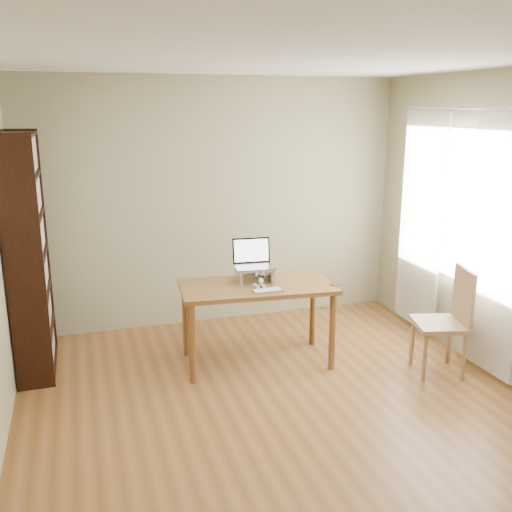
{
  "coord_description": "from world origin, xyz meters",
  "views": [
    {
      "loc": [
        -1.4,
        -3.57,
        2.29
      ],
      "look_at": [
        0.06,
        1.04,
        1.02
      ],
      "focal_mm": 40.0,
      "sensor_mm": 36.0,
      "label": 1
    }
  ],
  "objects_px": {
    "cat": "(251,275)",
    "desk": "(257,295)",
    "bookshelf": "(29,255)",
    "keyboard": "(267,291)",
    "chair": "(447,316)",
    "laptop": "(252,260)"
  },
  "relations": [
    {
      "from": "laptop",
      "to": "keyboard",
      "type": "bearing_deg",
      "value": -81.26
    },
    {
      "from": "desk",
      "to": "chair",
      "type": "bearing_deg",
      "value": -18.55
    },
    {
      "from": "bookshelf",
      "to": "keyboard",
      "type": "distance_m",
      "value": 2.08
    },
    {
      "from": "cat",
      "to": "chair",
      "type": "xyz_separation_m",
      "value": [
        1.55,
        -0.79,
        -0.3
      ]
    },
    {
      "from": "cat",
      "to": "chair",
      "type": "distance_m",
      "value": 1.76
    },
    {
      "from": "desk",
      "to": "cat",
      "type": "xyz_separation_m",
      "value": [
        -0.02,
        0.11,
        0.16
      ]
    },
    {
      "from": "desk",
      "to": "cat",
      "type": "distance_m",
      "value": 0.2
    },
    {
      "from": "desk",
      "to": "laptop",
      "type": "xyz_separation_m",
      "value": [
        0.0,
        0.14,
        0.29
      ]
    },
    {
      "from": "cat",
      "to": "chair",
      "type": "relative_size",
      "value": 0.5
    },
    {
      "from": "bookshelf",
      "to": "desk",
      "type": "bearing_deg",
      "value": -14.42
    },
    {
      "from": "bookshelf",
      "to": "keyboard",
      "type": "xyz_separation_m",
      "value": [
        1.93,
        -0.71,
        -0.29
      ]
    },
    {
      "from": "bookshelf",
      "to": "keyboard",
      "type": "height_order",
      "value": "bookshelf"
    },
    {
      "from": "bookshelf",
      "to": "desk",
      "type": "xyz_separation_m",
      "value": [
        1.91,
        -0.49,
        -0.4
      ]
    },
    {
      "from": "bookshelf",
      "to": "desk",
      "type": "height_order",
      "value": "bookshelf"
    },
    {
      "from": "laptop",
      "to": "keyboard",
      "type": "relative_size",
      "value": 1.42
    },
    {
      "from": "keyboard",
      "to": "cat",
      "type": "bearing_deg",
      "value": 96.7
    },
    {
      "from": "cat",
      "to": "desk",
      "type": "bearing_deg",
      "value": -85.73
    },
    {
      "from": "keyboard",
      "to": "cat",
      "type": "xyz_separation_m",
      "value": [
        -0.04,
        0.33,
        0.05
      ]
    },
    {
      "from": "laptop",
      "to": "chair",
      "type": "relative_size",
      "value": 0.39
    },
    {
      "from": "desk",
      "to": "keyboard",
      "type": "relative_size",
      "value": 5.51
    },
    {
      "from": "laptop",
      "to": "chair",
      "type": "height_order",
      "value": "laptop"
    },
    {
      "from": "bookshelf",
      "to": "cat",
      "type": "bearing_deg",
      "value": -11.39
    }
  ]
}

